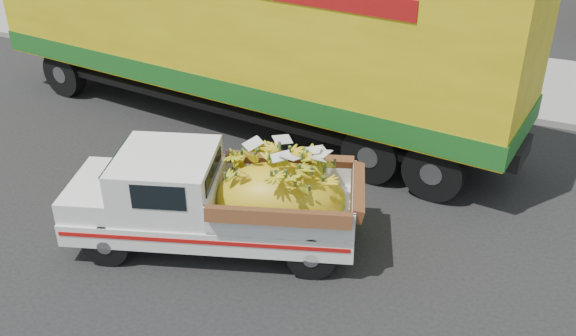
% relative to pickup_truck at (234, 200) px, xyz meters
% --- Properties ---
extents(ground, '(100.00, 100.00, 0.00)m').
position_rel_pickup_truck_xyz_m(ground, '(-2.22, 0.57, -0.83)').
color(ground, black).
rests_on(ground, ground).
extents(curb, '(60.00, 0.25, 0.15)m').
position_rel_pickup_truck_xyz_m(curb, '(-2.22, 6.66, -0.76)').
color(curb, gray).
rests_on(curb, ground).
extents(sidewalk, '(60.00, 4.00, 0.14)m').
position_rel_pickup_truck_xyz_m(sidewalk, '(-2.22, 8.76, -0.76)').
color(sidewalk, gray).
rests_on(sidewalk, ground).
extents(pickup_truck, '(4.70, 2.88, 1.55)m').
position_rel_pickup_truck_xyz_m(pickup_truck, '(0.00, 0.00, 0.00)').
color(pickup_truck, black).
rests_on(pickup_truck, ground).
extents(semi_trailer, '(12.04, 4.00, 3.80)m').
position_rel_pickup_truck_xyz_m(semi_trailer, '(-1.96, 4.21, 1.29)').
color(semi_trailer, black).
rests_on(semi_trailer, ground).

